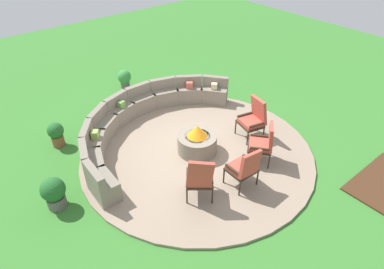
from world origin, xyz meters
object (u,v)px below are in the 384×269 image
Objects in this scene: lounge_chair_front_right at (245,167)px; potted_plant_2 at (54,192)px; lounge_chair_back_right at (254,118)px; potted_plant_1 at (124,78)px; fire_pit at (197,141)px; lounge_chair_front_left at (200,177)px; lounge_chair_back_left at (264,142)px; curved_stone_bench at (140,119)px; potted_plant_0 at (56,133)px.

lounge_chair_front_right reaches higher than potted_plant_2.
lounge_chair_front_right is 1.94m from lounge_chair_back_right.
lounge_chair_back_right is 4.81m from potted_plant_1.
lounge_chair_front_right is at bearing -90.89° from fire_pit.
fire_pit is at bearing 90.80° from lounge_chair_front_right.
fire_pit reaches higher than potted_plant_1.
lounge_chair_back_left is at bearing 38.90° from lounge_chair_front_left.
lounge_chair_back_left reaches higher than curved_stone_bench.
potted_plant_2 is (-0.83, -2.02, 0.02)m from potted_plant_0.
potted_plant_1 is at bearing 27.18° from lounge_chair_back_right.
fire_pit is at bearing -95.64° from potted_plant_1.
fire_pit is 0.86× the size of lounge_chair_front_left.
lounge_chair_back_left is 1.42× the size of potted_plant_2.
fire_pit is 1.61m from lounge_chair_back_left.
potted_plant_0 is (-3.51, 3.78, -0.23)m from lounge_chair_back_left.
potted_plant_2 is (-2.40, 1.73, -0.23)m from lounge_chair_front_left.
lounge_chair_front_left is at bearing -128.41° from fire_pit.
lounge_chair_back_right is at bearing -10.56° from potted_plant_2.
potted_plant_2 is (-3.39, 0.48, 0.04)m from fire_pit.
lounge_chair_back_left is 1.69× the size of potted_plant_1.
curved_stone_bench is at bearing 107.64° from fire_pit.
potted_plant_0 is 2.19m from potted_plant_2.
lounge_chair_front_left reaches higher than potted_plant_2.
potted_plant_2 is at bearing 150.11° from lounge_chair_front_right.
potted_plant_2 is (-2.84, -1.24, 0.02)m from curved_stone_bench.
lounge_chair_back_left is at bearing -63.40° from curved_stone_bench.
lounge_chair_front_left is 1.09× the size of lounge_chair_back_left.
lounge_chair_back_left is (1.94, -0.02, -0.02)m from lounge_chair_front_left.
lounge_chair_front_left reaches higher than curved_stone_bench.
lounge_chair_front_left is at bearing -98.50° from curved_stone_bench.
lounge_chair_front_right is at bearing -94.36° from potted_plant_1.
potted_plant_0 is 1.09× the size of potted_plant_1.
lounge_chair_back_left is (0.95, -1.27, 0.25)m from fire_pit.
fire_pit is 4.26m from potted_plant_1.
curved_stone_bench is 7.68× the size of potted_plant_0.
potted_plant_0 is (-1.57, 3.76, -0.26)m from lounge_chair_front_left.
fire_pit is 1.60m from lounge_chair_front_right.
lounge_chair_front_right is 1.51× the size of potted_plant_0.
fire_pit is at bearing 91.08° from lounge_chair_front_left.
lounge_chair_front_left is at bearing 121.70° from lounge_chair_back_right.
lounge_chair_front_left is at bearing 139.49° from lounge_chair_back_left.
fire_pit is 3.42m from potted_plant_2.
curved_stone_bench is 2.70m from potted_plant_1.
curved_stone_bench is 4.55× the size of lounge_chair_front_left.
curved_stone_bench reaches higher than potted_plant_0.
lounge_chair_front_right is at bearing -31.58° from potted_plant_2.
lounge_chair_back_right is at bearing 57.42° from lounge_chair_front_left.
potted_plant_0 is (-2.53, 4.09, -0.22)m from lounge_chair_front_right.
potted_plant_1 is (-0.53, 5.51, -0.27)m from lounge_chair_back_left.
curved_stone_bench reaches higher than fire_pit.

